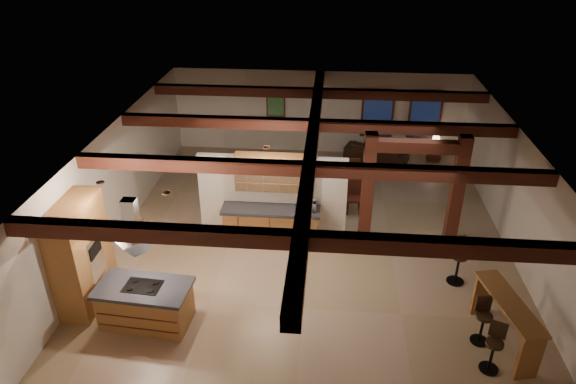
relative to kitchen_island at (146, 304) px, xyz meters
The scene contains 23 objects.
ground 4.52m from the kitchen_island, 44.75° to the left, with size 12.00×12.00×0.00m, color tan.
room_walls 4.68m from the kitchen_island, 44.75° to the left, with size 12.00×12.00×12.00m.
ceiling_beams 5.04m from the kitchen_island, 44.75° to the left, with size 10.00×12.00×0.28m.
timber_posts 6.89m from the kitchen_island, 32.77° to the left, with size 2.50×0.30×2.90m.
partition_wall 4.32m from the kitchen_island, 59.11° to the left, with size 3.80×0.18×2.20m, color beige.
pantry_cabinet 1.74m from the kitchen_island, 159.07° to the left, with size 0.67×1.60×2.40m.
back_counter 3.94m from the kitchen_island, 56.20° to the left, with size 2.50×0.66×0.94m.
upper_display_cabinet 4.33m from the kitchen_island, 57.76° to the left, with size 1.80×0.36×0.95m.
range_hood 1.31m from the kitchen_island, ahead, with size 1.10×1.10×1.40m.
back_windows 10.94m from the kitchen_island, 56.63° to the left, with size 2.70×0.07×1.70m.
framed_art 9.34m from the kitchen_island, 79.47° to the left, with size 0.65×0.05×0.85m.
recessed_cans 2.78m from the kitchen_island, 61.86° to the left, with size 3.16×2.46×0.03m.
kitchen_island is the anchor object (origin of this frame).
dining_table 6.65m from the kitchen_island, 56.69° to the left, with size 1.83×1.02×0.65m, color #412110.
sofa 10.04m from the kitchen_island, 58.60° to the left, with size 2.14×0.84×0.62m, color black.
microwave 4.54m from the kitchen_island, 46.64° to the left, with size 0.47×0.32×0.26m, color silver.
bar_counter 7.12m from the kitchen_island, ahead, with size 0.91×2.02×1.03m.
side_table 11.31m from the kitchen_island, 50.45° to the left, with size 0.42×0.42×0.53m, color #411610.
table_lamp 11.31m from the kitchen_island, 50.45° to the left, with size 0.29×0.29×0.34m.
bar_stool_a 6.76m from the kitchen_island, ahead, with size 0.38×0.39×1.02m.
bar_stool_b 6.71m from the kitchen_island, ahead, with size 0.35×0.36×1.01m.
bar_stool_c 6.88m from the kitchen_island, 16.42° to the left, with size 0.41×0.42×1.13m.
dining_chairs 6.65m from the kitchen_island, 56.69° to the left, with size 1.81×1.81×1.16m.
Camera 1 is at (0.41, -11.00, 7.41)m, focal length 32.00 mm.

